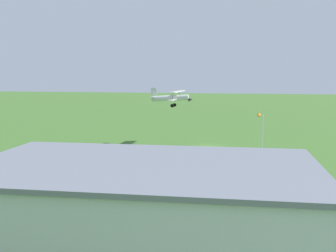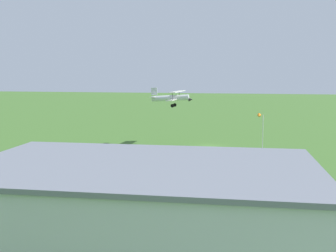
# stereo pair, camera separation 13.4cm
# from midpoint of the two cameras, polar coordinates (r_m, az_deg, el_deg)

# --- Properties ---
(ground_plane) EXTENTS (400.00, 400.00, 0.00)m
(ground_plane) POSITION_cam_midpoint_polar(r_m,az_deg,el_deg) (72.26, 5.81, -2.80)
(ground_plane) COLOR #3D6628
(hangar) EXTENTS (26.52, 16.90, 5.96)m
(hangar) POSITION_cam_midpoint_polar(r_m,az_deg,el_deg) (31.40, -3.51, -10.48)
(hangar) COLOR silver
(hangar) RESTS_ON ground_plane
(biplane) EXTENTS (7.63, 8.98, 3.45)m
(biplane) POSITION_cam_midpoint_polar(r_m,az_deg,el_deg) (72.96, 0.47, 4.00)
(biplane) COLOR silver
(car_orange) EXTENTS (2.28, 4.42, 1.58)m
(car_orange) POSITION_cam_midpoint_polar(r_m,az_deg,el_deg) (44.10, 15.63, -8.45)
(car_orange) COLOR orange
(car_orange) RESTS_ON ground_plane
(car_white) EXTENTS (2.15, 4.47, 1.62)m
(car_white) POSITION_cam_midpoint_polar(r_m,az_deg,el_deg) (48.83, -11.63, -6.78)
(car_white) COLOR white
(car_white) RESTS_ON ground_plane
(car_silver) EXTENTS (1.96, 3.99, 1.74)m
(car_silver) POSITION_cam_midpoint_polar(r_m,az_deg,el_deg) (51.09, -20.69, -6.42)
(car_silver) COLOR #B7B7BC
(car_silver) RESTS_ON ground_plane
(person_walking_on_apron) EXTENTS (0.51, 0.51, 1.61)m
(person_walking_on_apron) POSITION_cam_midpoint_polar(r_m,az_deg,el_deg) (48.78, 1.38, -6.69)
(person_walking_on_apron) COLOR #3F3F47
(person_walking_on_apron) RESTS_ON ground_plane
(person_watching_takeoff) EXTENTS (0.50, 0.50, 1.70)m
(person_watching_takeoff) POSITION_cam_midpoint_polar(r_m,az_deg,el_deg) (49.64, -7.99, -6.46)
(person_watching_takeoff) COLOR #3F3F47
(person_watching_takeoff) RESTS_ON ground_plane
(person_beside_truck) EXTENTS (0.50, 0.50, 1.57)m
(person_beside_truck) POSITION_cam_midpoint_polar(r_m,az_deg,el_deg) (44.37, 10.76, -8.26)
(person_beside_truck) COLOR #72338C
(person_beside_truck) RESTS_ON ground_plane
(person_at_fence_line) EXTENTS (0.50, 0.50, 1.66)m
(person_at_fence_line) POSITION_cam_midpoint_polar(r_m,az_deg,el_deg) (46.26, -16.03, -7.71)
(person_at_fence_line) COLOR navy
(person_at_fence_line) RESTS_ON ground_plane
(windsock) EXTENTS (1.10, 1.33, 6.00)m
(windsock) POSITION_cam_midpoint_polar(r_m,az_deg,el_deg) (70.05, 12.54, 1.11)
(windsock) COLOR silver
(windsock) RESTS_ON ground_plane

